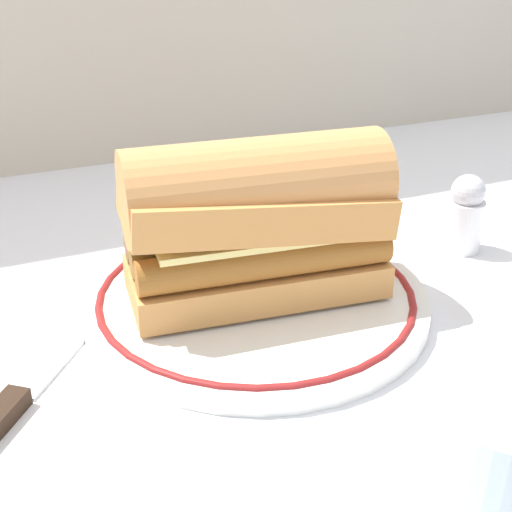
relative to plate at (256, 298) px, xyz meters
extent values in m
plane|color=white|center=(-0.02, -0.01, -0.01)|extent=(1.50, 1.50, 0.00)
cylinder|color=white|center=(0.00, 0.00, 0.00)|extent=(0.27, 0.27, 0.01)
torus|color=maroon|center=(0.00, 0.00, 0.00)|extent=(0.25, 0.25, 0.01)
cube|color=tan|center=(0.00, 0.00, 0.02)|extent=(0.20, 0.10, 0.03)
cylinder|color=#955C23|center=(0.00, -0.03, 0.05)|extent=(0.19, 0.05, 0.03)
cylinder|color=brown|center=(0.00, 0.00, 0.05)|extent=(0.19, 0.05, 0.03)
cylinder|color=brown|center=(0.00, 0.03, 0.05)|extent=(0.19, 0.05, 0.03)
cube|color=#EAD67A|center=(0.00, 0.00, 0.06)|extent=(0.17, 0.10, 0.01)
cube|color=#CC8A47|center=(0.00, 0.00, 0.08)|extent=(0.20, 0.10, 0.05)
cylinder|color=tan|center=(0.00, 0.00, 0.09)|extent=(0.20, 0.09, 0.07)
cylinder|color=silver|center=(0.01, -0.27, 0.04)|extent=(0.07, 0.07, 0.10)
cylinder|color=white|center=(0.21, 0.02, 0.02)|extent=(0.03, 0.03, 0.05)
sphere|color=silver|center=(0.21, 0.02, 0.05)|extent=(0.03, 0.03, 0.03)
cube|color=silver|center=(-0.15, -0.01, -0.01)|extent=(0.08, 0.10, 0.01)
camera|label=1|loc=(-0.19, -0.45, 0.28)|focal=49.93mm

